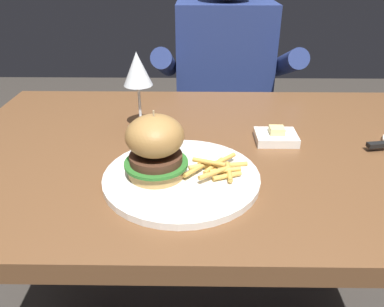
# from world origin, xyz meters

# --- Properties ---
(dining_table) EXTENTS (1.18, 0.76, 0.74)m
(dining_table) POSITION_xyz_m (0.00, 0.00, 0.64)
(dining_table) COLOR brown
(dining_table) RESTS_ON ground
(main_plate) EXTENTS (0.30, 0.30, 0.01)m
(main_plate) POSITION_xyz_m (-0.05, -0.15, 0.75)
(main_plate) COLOR white
(main_plate) RESTS_ON dining_table
(burger_sandwich) EXTENTS (0.12, 0.12, 0.13)m
(burger_sandwich) POSITION_xyz_m (-0.10, -0.15, 0.81)
(burger_sandwich) COLOR tan
(burger_sandwich) RESTS_ON main_plate
(fries_pile) EXTENTS (0.13, 0.10, 0.03)m
(fries_pile) POSITION_xyz_m (0.02, -0.15, 0.77)
(fries_pile) COLOR gold
(fries_pile) RESTS_ON main_plate
(wine_glass) EXTENTS (0.07, 0.07, 0.19)m
(wine_glass) POSITION_xyz_m (-0.17, 0.10, 0.88)
(wine_glass) COLOR silver
(wine_glass) RESTS_ON dining_table
(butter_dish) EXTENTS (0.10, 0.08, 0.04)m
(butter_dish) POSITION_xyz_m (0.16, 0.02, 0.75)
(butter_dish) COLOR white
(butter_dish) RESTS_ON dining_table
(diner_person) EXTENTS (0.51, 0.36, 1.18)m
(diner_person) POSITION_xyz_m (0.08, 0.66, 0.56)
(diner_person) COLOR #282833
(diner_person) RESTS_ON ground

